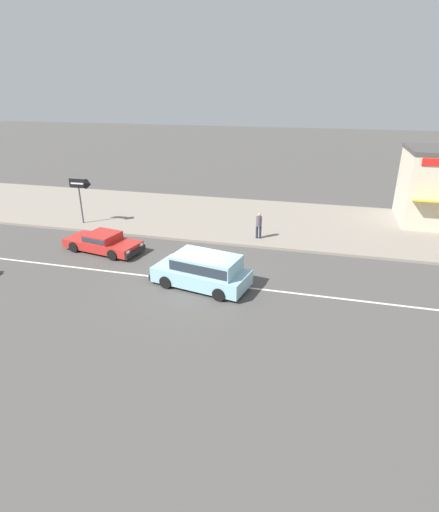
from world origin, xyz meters
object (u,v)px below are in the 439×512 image
at_px(minivan_pale_blue_0, 203,270).
at_px(pedestrian_near_clock, 259,224).
at_px(arrow_signboard, 85,186).
at_px(sedan_red_3, 103,242).

bearing_deg(minivan_pale_blue_0, pedestrian_near_clock, 77.35).
height_order(arrow_signboard, pedestrian_near_clock, arrow_signboard).
bearing_deg(arrow_signboard, pedestrian_near_clock, 0.34).
relative_size(minivan_pale_blue_0, arrow_signboard, 1.60).
xyz_separation_m(sedan_red_3, arrow_signboard, (-3.13, 3.76, 2.13)).
xyz_separation_m(minivan_pale_blue_0, pedestrian_near_clock, (1.48, 6.60, 0.21)).
xyz_separation_m(minivan_pale_blue_0, arrow_signboard, (-9.84, 6.53, 1.82)).
relative_size(minivan_pale_blue_0, pedestrian_near_clock, 3.07).
bearing_deg(sedan_red_3, minivan_pale_blue_0, -22.39).
distance_m(sedan_red_3, pedestrian_near_clock, 9.06).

